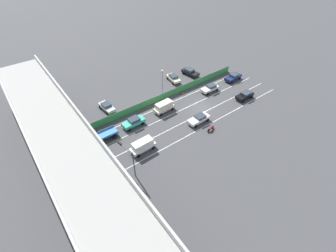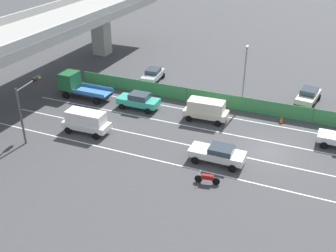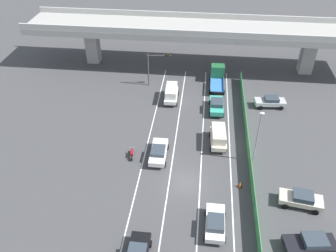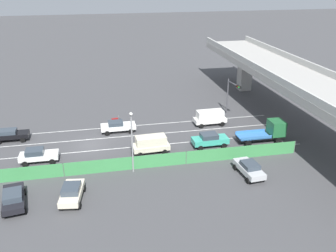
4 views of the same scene
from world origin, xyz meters
name	(u,v)px [view 2 (image 2 of 4)]	position (x,y,z in m)	size (l,w,h in m)	color
ground_plane	(270,152)	(0.00, 0.00, 0.00)	(300.00, 300.00, 0.00)	#424244
lane_line_left_edge	(210,173)	(-5.04, 3.79, 0.00)	(0.14, 43.58, 0.01)	silver
lane_line_mid_left	(222,152)	(-1.68, 3.79, 0.00)	(0.14, 43.58, 0.01)	silver
lane_line_mid_right	(232,135)	(1.68, 3.79, 0.00)	(0.14, 43.58, 0.01)	silver
lane_line_right_edge	(241,119)	(5.04, 3.79, 0.00)	(0.14, 43.58, 0.01)	silver
elevated_overpass	(7,45)	(0.00, 27.58, 6.21)	(55.83, 8.30, 7.89)	#A09E99
green_fence	(246,104)	(7.14, 3.79, 0.77)	(0.10, 39.68, 1.53)	#3D8E4C
car_van_white	(86,121)	(-3.18, 16.46, 1.20)	(2.07, 4.50, 2.11)	silver
car_taxi_teal	(139,100)	(3.37, 14.34, 0.93)	(2.12, 4.43, 1.70)	teal
car_van_cream	(206,109)	(3.59, 7.01, 1.20)	(2.22, 4.38, 2.10)	beige
car_hatchback_white	(218,153)	(-3.34, 3.67, 0.86)	(2.06, 4.59, 1.52)	silver
flatbed_truck_blue	(76,85)	(3.46, 22.11, 1.38)	(2.33, 5.91, 2.71)	black
motorcycle	(207,178)	(-6.48, 3.54, 0.46)	(0.60, 1.94, 0.93)	black
parked_sedan_cream	(308,95)	(11.82, -1.85, 0.88)	(4.45, 2.51, 1.59)	beige
parked_wagon_silver	(153,75)	(10.95, 16.23, 0.87)	(4.38, 2.24, 1.55)	#B2B5B7
traffic_light	(27,99)	(-5.86, 20.52, 3.79)	(3.61, 0.69, 5.32)	#47474C
street_lamp	(245,71)	(7.66, 4.40, 4.16)	(0.60, 0.36, 6.80)	gray
traffic_cone	(282,120)	(5.91, -0.02, 0.35)	(0.47, 0.47, 0.75)	orange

